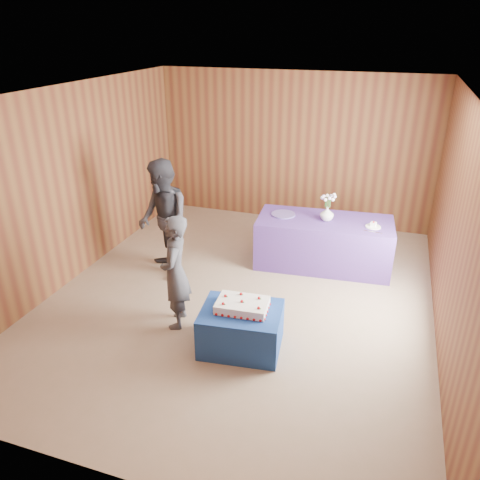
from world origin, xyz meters
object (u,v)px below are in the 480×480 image
at_px(sheet_cake, 242,305).
at_px(guest_left, 175,272).
at_px(cake_table, 241,329).
at_px(vase, 327,214).
at_px(guest_right, 163,220).
at_px(serving_table, 323,243).

xyz_separation_m(sheet_cake, guest_left, (-0.90, 0.18, 0.17)).
distance_m(cake_table, vase, 2.47).
distance_m(vase, guest_right, 2.40).
bearing_deg(guest_left, serving_table, 130.48).
xyz_separation_m(cake_table, vase, (0.57, 2.33, 0.60)).
relative_size(sheet_cake, guest_right, 0.36).
distance_m(serving_table, guest_left, 2.60).
height_order(cake_table, serving_table, serving_table).
bearing_deg(cake_table, guest_right, 133.83).
relative_size(vase, guest_right, 0.12).
bearing_deg(guest_right, guest_left, -10.45).
relative_size(cake_table, serving_table, 0.45).
xyz_separation_m(serving_table, vase, (0.02, -0.01, 0.48)).
bearing_deg(serving_table, sheet_cake, -108.26).
distance_m(serving_table, guest_right, 2.43).
height_order(serving_table, guest_right, guest_right).
height_order(cake_table, guest_left, guest_left).
bearing_deg(vase, cake_table, -103.76).
bearing_deg(serving_table, guest_left, -129.11).
distance_m(sheet_cake, guest_right, 2.09).
xyz_separation_m(cake_table, serving_table, (0.55, 2.34, 0.12)).
relative_size(cake_table, guest_right, 0.52).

